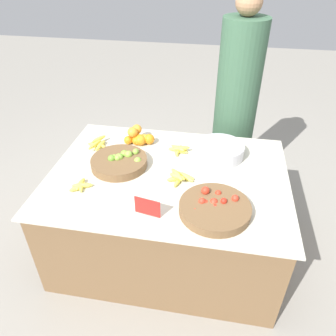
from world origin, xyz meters
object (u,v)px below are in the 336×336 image
metal_bowl (220,150)px  vendor_person (235,109)px  lime_bowl (120,162)px  tomato_basket (215,208)px  price_sign (147,207)px

metal_bowl → vendor_person: 0.61m
lime_bowl → metal_bowl: 0.72m
tomato_basket → vendor_person: 1.22m
price_sign → vendor_person: vendor_person is taller
tomato_basket → metal_bowl: size_ratio=1.21×
price_sign → lime_bowl: bearing=134.9°
metal_bowl → price_sign: price_sign is taller
tomato_basket → metal_bowl: tomato_basket is taller
lime_bowl → price_sign: bearing=-56.2°
tomato_basket → price_sign: price_sign is taller
tomato_basket → metal_bowl: bearing=89.9°
tomato_basket → price_sign: 0.39m
vendor_person → metal_bowl: bearing=-99.3°
metal_bowl → price_sign: (-0.38, -0.70, 0.01)m
metal_bowl → vendor_person: (0.10, 0.60, 0.05)m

